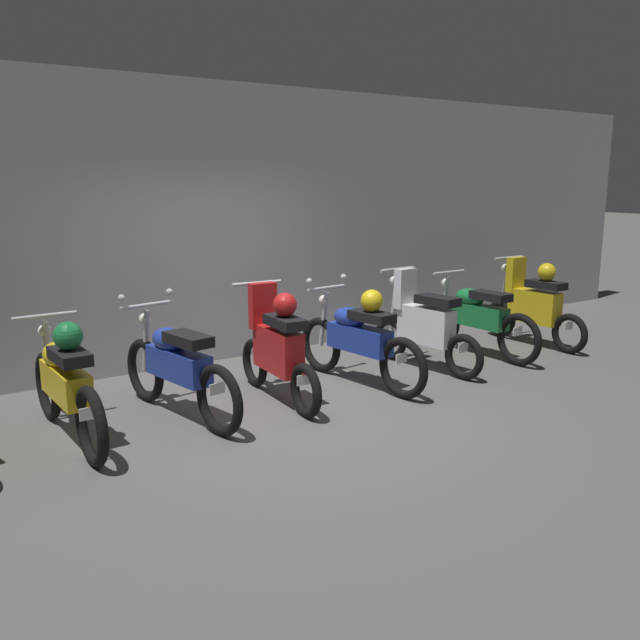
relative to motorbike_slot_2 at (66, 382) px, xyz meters
The scene contains 9 objects.
ground_plane 2.18m from the motorbike_slot_2, 14.32° to the right, with size 80.00×80.00×0.00m, color #565451.
back_wall 2.98m from the motorbike_slot_2, 41.68° to the left, with size 16.19×0.30×3.37m, color #ADADB2.
motorbike_slot_2 is the anchor object (origin of this frame).
motorbike_slot_3 1.02m from the motorbike_slot_2, ahead, with size 0.59×1.94×1.15m.
motorbike_slot_4 2.05m from the motorbike_slot_2, ahead, with size 0.56×1.68×1.18m.
motorbike_slot_5 3.07m from the motorbike_slot_2, ahead, with size 0.59×1.95×1.15m.
motorbike_slot_6 4.09m from the motorbike_slot_2, ahead, with size 0.56×1.68×1.18m.
motorbike_slot_7 5.12m from the motorbike_slot_2, ahead, with size 0.56×1.95×1.03m.
motorbike_slot_8 6.14m from the motorbike_slot_2, ahead, with size 0.56×1.68×1.18m.
Camera 1 is at (-3.28, -5.23, 2.22)m, focal length 37.35 mm.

